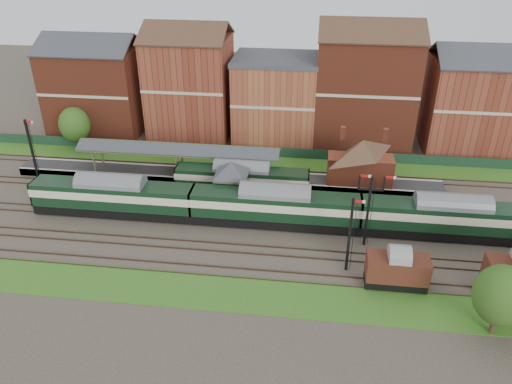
# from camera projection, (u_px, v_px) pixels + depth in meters

# --- Properties ---
(ground) EXTENTS (160.00, 160.00, 0.00)m
(ground) POSITION_uv_depth(u_px,v_px,m) (254.00, 224.00, 56.01)
(ground) COLOR #473D33
(ground) RESTS_ON ground
(grass_back) EXTENTS (90.00, 4.50, 0.06)m
(grass_back) POSITION_uv_depth(u_px,v_px,m) (269.00, 163.00, 69.87)
(grass_back) COLOR #2D6619
(grass_back) RESTS_ON ground
(grass_front) EXTENTS (90.00, 5.00, 0.06)m
(grass_front) POSITION_uv_depth(u_px,v_px,m) (237.00, 294.00, 45.58)
(grass_front) COLOR #2D6619
(grass_front) RESTS_ON ground
(fence) EXTENTS (90.00, 0.12, 1.50)m
(fence) POSITION_uv_depth(u_px,v_px,m) (270.00, 152.00, 71.26)
(fence) COLOR #193823
(fence) RESTS_ON ground
(platform) EXTENTS (55.00, 3.40, 1.00)m
(platform) POSITION_uv_depth(u_px,v_px,m) (225.00, 178.00, 64.77)
(platform) COLOR #2D2D2D
(platform) RESTS_ON ground
(signal_box) EXTENTS (5.40, 5.40, 6.00)m
(signal_box) POSITION_uv_depth(u_px,v_px,m) (232.00, 184.00, 57.61)
(signal_box) COLOR #687654
(signal_box) RESTS_ON ground
(brick_hut) EXTENTS (3.20, 2.64, 2.94)m
(brick_hut) POSITION_uv_depth(u_px,v_px,m) (300.00, 203.00, 57.70)
(brick_hut) COLOR maroon
(brick_hut) RESTS_ON ground
(station_building) EXTENTS (8.10, 8.10, 5.90)m
(station_building) POSITION_uv_depth(u_px,v_px,m) (361.00, 161.00, 61.23)
(station_building) COLOR brown
(station_building) RESTS_ON platform
(canopy) EXTENTS (26.00, 3.89, 4.08)m
(canopy) POSITION_uv_depth(u_px,v_px,m) (178.00, 147.00, 63.45)
(canopy) COLOR #484C2F
(canopy) RESTS_ON platform
(semaphore_bracket) EXTENTS (3.60, 0.25, 8.18)m
(semaphore_bracket) POSITION_uv_depth(u_px,v_px,m) (369.00, 207.00, 50.27)
(semaphore_bracket) COLOR black
(semaphore_bracket) RESTS_ON ground
(semaphore_platform_end) EXTENTS (1.23, 0.25, 8.00)m
(semaphore_platform_end) POSITION_uv_depth(u_px,v_px,m) (31.00, 148.00, 64.22)
(semaphore_platform_end) COLOR black
(semaphore_platform_end) RESTS_ON ground
(semaphore_siding) EXTENTS (1.23, 0.25, 8.00)m
(semaphore_siding) POSITION_uv_depth(u_px,v_px,m) (350.00, 234.00, 46.82)
(semaphore_siding) COLOR black
(semaphore_siding) RESTS_ON ground
(town_backdrop) EXTENTS (69.00, 10.00, 16.00)m
(town_backdrop) POSITION_uv_depth(u_px,v_px,m) (274.00, 94.00, 74.32)
(town_backdrop) COLOR brown
(town_backdrop) RESTS_ON ground
(dmu_train) EXTENTS (55.54, 2.92, 4.27)m
(dmu_train) POSITION_uv_depth(u_px,v_px,m) (275.00, 206.00, 54.54)
(dmu_train) COLOR black
(dmu_train) RESTS_ON ground
(platform_railcar) EXTENTS (16.31, 2.57, 3.76)m
(platform_railcar) POSITION_uv_depth(u_px,v_px,m) (242.00, 179.00, 60.83)
(platform_railcar) COLOR black
(platform_railcar) RESTS_ON ground
(goods_van_a) EXTENTS (5.63, 2.44, 3.41)m
(goods_van_a) POSITION_uv_depth(u_px,v_px,m) (397.00, 269.00, 45.67)
(goods_van_a) COLOR black
(goods_van_a) RESTS_ON ground
(tree_far) EXTENTS (4.51, 4.51, 6.59)m
(tree_far) POSITION_uv_depth(u_px,v_px,m) (502.00, 296.00, 39.46)
(tree_far) COLOR #382619
(tree_far) RESTS_ON ground
(tree_back) EXTENTS (4.44, 4.44, 6.49)m
(tree_back) POSITION_uv_depth(u_px,v_px,m) (74.00, 125.00, 71.98)
(tree_back) COLOR #382619
(tree_back) RESTS_ON ground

